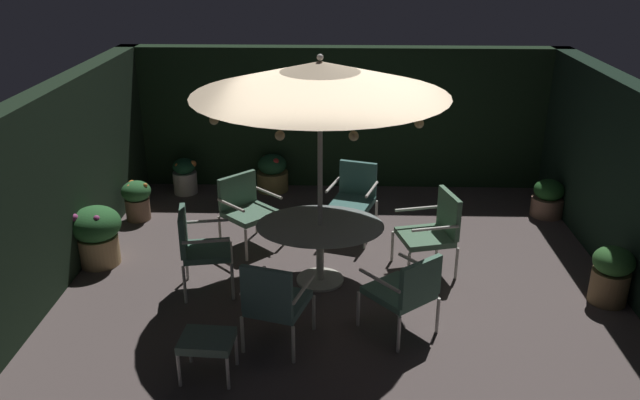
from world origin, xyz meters
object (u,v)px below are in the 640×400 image
potted_plant_front_corner (185,176)px  potted_plant_back_center (548,198)px  patio_chair_east (434,228)px  patio_dining_table (320,235)px  patio_chair_northeast (406,289)px  potted_plant_right_far (97,233)px  potted_plant_left_near (137,199)px  ottoman_footrest (207,342)px  patio_chair_north (274,300)px  patio_chair_south (246,206)px  patio_chair_southeast (354,195)px  patio_umbrella (320,78)px  potted_plant_right_near (611,274)px  patio_chair_southwest (198,244)px  potted_plant_back_right (272,173)px

potted_plant_front_corner → potted_plant_back_center: bearing=-7.6°
patio_chair_east → potted_plant_front_corner: bearing=145.9°
patio_dining_table → patio_chair_northeast: size_ratio=1.63×
potted_plant_right_far → potted_plant_left_near: bearing=86.6°
potted_plant_left_near → potted_plant_front_corner: size_ratio=1.01×
ottoman_footrest → patio_dining_table: bearing=61.6°
patio_chair_north → potted_plant_front_corner: (-1.83, 4.14, -0.25)m
patio_chair_south → potted_plant_front_corner: bearing=124.2°
patio_chair_southeast → ottoman_footrest: (-1.40, -3.16, -0.21)m
ottoman_footrest → potted_plant_right_far: bearing=129.4°
patio_chair_north → patio_chair_south: (-0.59, 2.32, 0.01)m
patio_dining_table → ottoman_footrest: size_ratio=2.93×
patio_chair_south → ottoman_footrest: patio_chair_south is taller
patio_umbrella → patio_chair_north: 2.35m
patio_chair_north → potted_plant_back_center: size_ratio=1.75×
patio_chair_east → potted_plant_front_corner: size_ratio=1.72×
patio_chair_south → potted_plant_right_far: 1.88m
patio_chair_northeast → potted_plant_right_near: 2.45m
patio_dining_table → patio_chair_northeast: 1.40m
ottoman_footrest → potted_plant_right_near: potted_plant_right_near is taller
patio_chair_north → patio_chair_east: bearing=43.7°
ottoman_footrest → patio_chair_south: bearing=90.4°
patio_chair_north → potted_plant_right_far: patio_chair_north is taller
patio_umbrella → patio_chair_east: (1.37, 0.35, -1.87)m
patio_chair_south → patio_chair_southwest: size_ratio=0.94×
patio_chair_southeast → potted_plant_right_near: (2.82, -1.71, -0.22)m
patio_umbrella → ottoman_footrest: 2.92m
patio_umbrella → potted_plant_right_near: 3.87m
patio_chair_north → patio_chair_northeast: patio_chair_north is taller
patio_umbrella → patio_chair_east: size_ratio=2.81×
potted_plant_left_near → patio_dining_table: bearing=-32.9°
potted_plant_front_corner → potted_plant_right_near: bearing=-30.0°
patio_chair_east → patio_chair_southeast: 1.37m
potted_plant_back_right → potted_plant_right_far: size_ratio=0.79×
patio_chair_south → ottoman_footrest: size_ratio=1.85×
ottoman_footrest → potted_plant_back_center: size_ratio=0.92×
patio_chair_southwest → potted_plant_front_corner: size_ratio=1.74×
ottoman_footrest → potted_plant_right_far: 2.82m
patio_umbrella → potted_plant_back_center: (3.27, 2.05, -2.16)m
potted_plant_right_far → potted_plant_front_corner: size_ratio=1.32×
patio_chair_southwest → ottoman_footrest: 1.63m
patio_chair_south → ottoman_footrest: 2.80m
potted_plant_right_far → ottoman_footrest: bearing=-50.6°
patio_chair_north → potted_plant_left_near: size_ratio=1.67×
potted_plant_back_right → potted_plant_left_near: (-1.84, -1.21, 0.03)m
patio_chair_south → potted_plant_back_right: 2.00m
potted_plant_left_near → patio_chair_southwest: bearing=-56.5°
patio_chair_northeast → ottoman_footrest: (-1.88, -0.75, -0.16)m
potted_plant_back_center → potted_plant_right_far: (-6.05, -1.69, 0.15)m
patio_umbrella → ottoman_footrest: (-0.98, -1.82, -2.06)m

